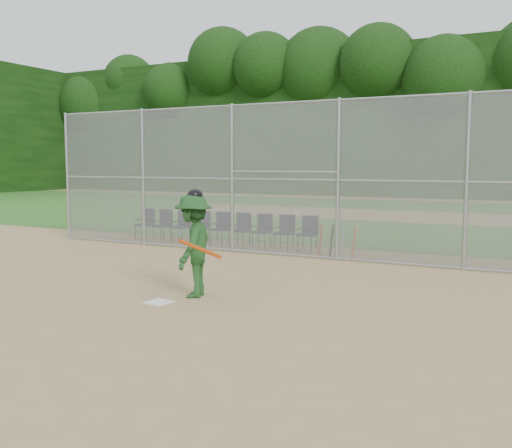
% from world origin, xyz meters
% --- Properties ---
extents(ground, '(100.00, 100.00, 0.00)m').
position_xyz_m(ground, '(0.00, 0.00, 0.00)').
color(ground, tan).
rests_on(ground, ground).
extents(grass_strip, '(100.00, 100.00, 0.00)m').
position_xyz_m(grass_strip, '(0.00, 18.00, 0.01)').
color(grass_strip, '#2C681F').
rests_on(grass_strip, ground).
extents(dirt_patch_far, '(24.00, 24.00, 0.00)m').
position_xyz_m(dirt_patch_far, '(0.00, 18.00, 0.01)').
color(dirt_patch_far, tan).
rests_on(dirt_patch_far, ground).
extents(backstop_fence, '(16.09, 0.09, 4.00)m').
position_xyz_m(backstop_fence, '(0.00, 5.00, 2.07)').
color(backstop_fence, gray).
rests_on(backstop_fence, ground).
extents(treeline, '(81.00, 60.00, 11.00)m').
position_xyz_m(treeline, '(0.00, 20.00, 5.50)').
color(treeline, black).
rests_on(treeline, ground).
extents(home_plate, '(0.43, 0.43, 0.02)m').
position_xyz_m(home_plate, '(-0.32, -0.59, 0.01)').
color(home_plate, white).
rests_on(home_plate, ground).
extents(batter_at_plate, '(1.14, 1.43, 1.96)m').
position_xyz_m(batter_at_plate, '(-0.04, 0.09, 0.95)').
color(batter_at_plate, '#1B451C').
rests_on(batter_at_plate, ground).
extents(spare_bats, '(0.96, 0.34, 0.84)m').
position_xyz_m(spare_bats, '(0.84, 5.45, 0.42)').
color(spare_bats, '#D84C14').
rests_on(spare_bats, ground).
extents(chair_0, '(0.54, 0.52, 0.96)m').
position_xyz_m(chair_0, '(-5.90, 6.15, 0.48)').
color(chair_0, black).
rests_on(chair_0, ground).
extents(chair_1, '(0.54, 0.52, 0.96)m').
position_xyz_m(chair_1, '(-5.20, 6.15, 0.48)').
color(chair_1, black).
rests_on(chair_1, ground).
extents(chair_2, '(0.54, 0.52, 0.96)m').
position_xyz_m(chair_2, '(-4.49, 6.15, 0.48)').
color(chair_2, black).
rests_on(chair_2, ground).
extents(chair_3, '(0.54, 0.52, 0.96)m').
position_xyz_m(chair_3, '(-3.79, 6.15, 0.48)').
color(chair_3, black).
rests_on(chair_3, ground).
extents(chair_4, '(0.54, 0.52, 0.96)m').
position_xyz_m(chair_4, '(-3.08, 6.15, 0.48)').
color(chair_4, black).
rests_on(chair_4, ground).
extents(chair_5, '(0.54, 0.52, 0.96)m').
position_xyz_m(chair_5, '(-2.38, 6.15, 0.48)').
color(chair_5, black).
rests_on(chair_5, ground).
extents(chair_6, '(0.54, 0.52, 0.96)m').
position_xyz_m(chair_6, '(-1.68, 6.15, 0.48)').
color(chair_6, black).
rests_on(chair_6, ground).
extents(chair_7, '(0.54, 0.52, 0.96)m').
position_xyz_m(chair_7, '(-0.97, 6.15, 0.48)').
color(chair_7, black).
rests_on(chair_7, ground).
extents(chair_8, '(0.54, 0.52, 0.96)m').
position_xyz_m(chair_8, '(-0.27, 6.15, 0.48)').
color(chair_8, black).
rests_on(chair_8, ground).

